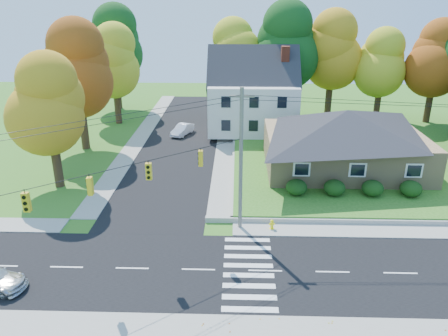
% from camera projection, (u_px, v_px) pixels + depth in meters
% --- Properties ---
extents(ground, '(120.00, 120.00, 0.00)m').
position_uv_depth(ground, '(265.00, 271.00, 26.04)').
color(ground, '#3D7923').
extents(road_main, '(90.00, 8.00, 0.02)m').
position_uv_depth(road_main, '(265.00, 271.00, 26.04)').
color(road_main, black).
rests_on(road_main, ground).
extents(road_cross, '(8.00, 44.00, 0.02)m').
position_uv_depth(road_cross, '(183.00, 138.00, 50.43)').
color(road_cross, black).
rests_on(road_cross, ground).
extents(sidewalk_north, '(90.00, 2.00, 0.08)m').
position_uv_depth(sidewalk_north, '(261.00, 229.00, 30.68)').
color(sidewalk_north, '#9C9A90').
rests_on(sidewalk_north, ground).
extents(sidewalk_south, '(90.00, 2.00, 0.08)m').
position_uv_depth(sidewalk_south, '(271.00, 330.00, 21.38)').
color(sidewalk_south, '#9C9A90').
rests_on(sidewalk_south, ground).
extents(lawn, '(30.00, 30.00, 0.50)m').
position_uv_depth(lawn, '(380.00, 152.00, 45.09)').
color(lawn, '#3D7923').
rests_on(lawn, ground).
extents(ranch_house, '(14.60, 10.60, 5.40)m').
position_uv_depth(ranch_house, '(345.00, 138.00, 39.48)').
color(ranch_house, tan).
rests_on(ranch_house, lawn).
extents(colonial_house, '(10.40, 8.40, 9.60)m').
position_uv_depth(colonial_house, '(253.00, 95.00, 50.38)').
color(colonial_house, silver).
rests_on(colonial_house, lawn).
extents(hedge_row, '(10.70, 1.70, 1.27)m').
position_uv_depth(hedge_row, '(353.00, 188.00, 34.52)').
color(hedge_row, '#163A10').
rests_on(hedge_row, lawn).
extents(traffic_infrastructure, '(38.10, 10.66, 10.00)m').
position_uv_depth(traffic_infrastructure, '(264.00, 183.00, 25.41)').
color(traffic_infrastructure, '#666059').
rests_on(traffic_infrastructure, ground).
extents(tree_lot_0, '(6.72, 6.72, 12.51)m').
position_uv_depth(tree_lot_0, '(236.00, 56.00, 54.64)').
color(tree_lot_0, '#3F2A19').
rests_on(tree_lot_0, lawn).
extents(tree_lot_1, '(7.84, 7.84, 14.60)m').
position_uv_depth(tree_lot_1, '(285.00, 46.00, 53.06)').
color(tree_lot_1, '#3F2A19').
rests_on(tree_lot_1, lawn).
extents(tree_lot_2, '(7.28, 7.28, 13.56)m').
position_uv_depth(tree_lot_2, '(333.00, 51.00, 54.05)').
color(tree_lot_2, '#3F2A19').
rests_on(tree_lot_2, lawn).
extents(tree_lot_3, '(6.16, 6.16, 11.47)m').
position_uv_depth(tree_lot_3, '(383.00, 63.00, 53.43)').
color(tree_lot_3, '#3F2A19').
rests_on(tree_lot_3, lawn).
extents(tree_lot_4, '(6.72, 6.72, 12.51)m').
position_uv_depth(tree_lot_4, '(437.00, 59.00, 52.09)').
color(tree_lot_4, '#3F2A19').
rests_on(tree_lot_4, lawn).
extents(tree_west_0, '(6.16, 6.16, 11.47)m').
position_uv_depth(tree_west_0, '(48.00, 105.00, 35.05)').
color(tree_west_0, '#3F2A19').
rests_on(tree_west_0, ground).
extents(tree_west_1, '(7.28, 7.28, 13.56)m').
position_uv_depth(tree_west_1, '(77.00, 69.00, 43.89)').
color(tree_west_1, '#3F2A19').
rests_on(tree_west_1, ground).
extents(tree_west_2, '(6.72, 6.72, 12.51)m').
position_uv_depth(tree_west_2, '(114.00, 61.00, 53.40)').
color(tree_west_2, '#3F2A19').
rests_on(tree_west_2, ground).
extents(tree_west_3, '(7.84, 7.84, 14.60)m').
position_uv_depth(tree_west_3, '(114.00, 44.00, 60.41)').
color(tree_west_3, '#3F2A19').
rests_on(tree_west_3, ground).
extents(white_car, '(2.57, 4.00, 1.25)m').
position_uv_depth(white_car, '(183.00, 130.00, 51.26)').
color(white_car, white).
rests_on(white_car, road_cross).
extents(fire_hydrant, '(0.44, 0.34, 0.76)m').
position_uv_depth(fire_hydrant, '(272.00, 225.00, 30.53)').
color(fire_hydrant, '#FFE90B').
rests_on(fire_hydrant, ground).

